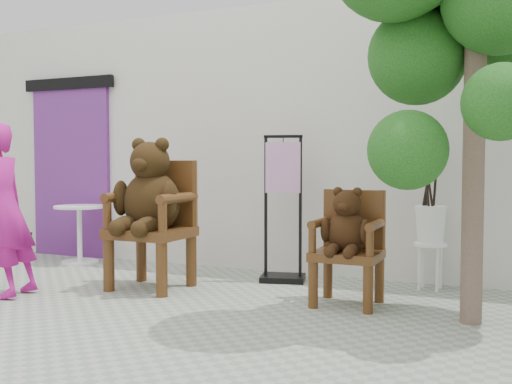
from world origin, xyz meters
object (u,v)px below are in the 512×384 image
person (4,210)px  display_stand (283,225)px  cafe_table (79,227)px  stool_bucket (430,223)px  chair_small (348,235)px  chair_big (152,203)px

person → display_stand: person is taller
cafe_table → stool_bucket: stool_bucket is taller
stool_bucket → display_stand: bearing=-171.8°
chair_small → stool_bucket: (0.56, 0.93, 0.03)m
cafe_table → display_stand: display_stand is taller
cafe_table → display_stand: size_ratio=0.47×
cafe_table → person: bearing=-71.2°
person → cafe_table: person is taller
chair_big → person: bearing=-141.3°
display_stand → stool_bucket: display_stand is taller
chair_big → chair_small: bearing=3.5°
person → cafe_table: bearing=-171.6°
display_stand → stool_bucket: 1.47m
stool_bucket → chair_big: bearing=-157.3°
person → display_stand: 2.69m
chair_small → person: person is taller
person → stool_bucket: bearing=107.6°
chair_big → stool_bucket: 2.72m
display_stand → cafe_table: bearing=164.7°
chair_big → display_stand: size_ratio=0.97×
cafe_table → chair_big: bearing=-27.9°
chair_big → chair_small: chair_big is taller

